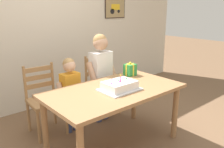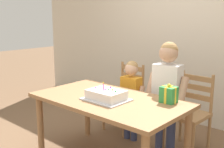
{
  "view_description": "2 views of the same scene",
  "coord_description": "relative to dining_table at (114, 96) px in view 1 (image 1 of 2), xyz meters",
  "views": [
    {
      "loc": [
        -1.68,
        -1.92,
        1.65
      ],
      "look_at": [
        0.1,
        0.15,
        0.87
      ],
      "focal_mm": 37.58,
      "sensor_mm": 36.0,
      "label": 1
    },
    {
      "loc": [
        1.87,
        -2.06,
        1.58
      ],
      "look_at": [
        0.0,
        0.04,
        0.99
      ],
      "focal_mm": 45.07,
      "sensor_mm": 36.0,
      "label": 2
    }
  ],
  "objects": [
    {
      "name": "child_younger",
      "position": [
        -0.21,
        0.64,
        -0.02
      ],
      "size": [
        0.38,
        0.22,
        1.03
      ],
      "color": "#38426B",
      "rests_on": "ground"
    },
    {
      "name": "gift_box_red_large",
      "position": [
        0.53,
        0.28,
        0.17
      ],
      "size": [
        0.15,
        0.13,
        0.19
      ],
      "color": "#2D8E42",
      "rests_on": "dining_table"
    },
    {
      "name": "chair_left",
      "position": [
        -0.48,
        0.86,
        -0.18
      ],
      "size": [
        0.44,
        0.44,
        0.92
      ],
      "color": "#A87A4C",
      "rests_on": "ground"
    },
    {
      "name": "birthday_cake",
      "position": [
        0.02,
        -0.06,
        0.14
      ],
      "size": [
        0.44,
        0.34,
        0.19
      ],
      "color": "silver",
      "rests_on": "dining_table"
    },
    {
      "name": "back_wall",
      "position": [
        0.01,
        1.75,
        0.66
      ],
      "size": [
        6.4,
        0.11,
        2.6
      ],
      "color": "beige",
      "rests_on": "ground"
    },
    {
      "name": "child_older",
      "position": [
        0.3,
        0.64,
        0.14
      ],
      "size": [
        0.48,
        0.28,
        1.29
      ],
      "color": "#38426B",
      "rests_on": "ground"
    },
    {
      "name": "dining_table",
      "position": [
        0.0,
        0.0,
        0.0
      ],
      "size": [
        1.59,
        0.89,
        0.74
      ],
      "color": "#9E7047",
      "rests_on": "ground"
    },
    {
      "name": "chair_right",
      "position": [
        0.48,
        0.86,
        -0.18
      ],
      "size": [
        0.44,
        0.44,
        0.92
      ],
      "color": "#A87A4C",
      "rests_on": "ground"
    },
    {
      "name": "ground_plane",
      "position": [
        0.0,
        0.0,
        -0.65
      ],
      "size": [
        20.0,
        20.0,
        0.0
      ],
      "primitive_type": "plane",
      "color": "brown"
    }
  ]
}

